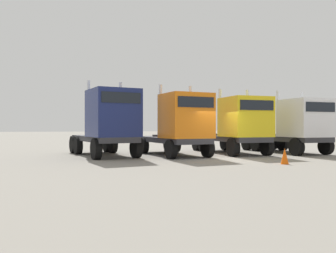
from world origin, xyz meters
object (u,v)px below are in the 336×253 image
(semi_truck_yellow, at_px, (239,125))
(semi_truck_white, at_px, (297,126))
(traffic_cone_near, at_px, (285,156))
(semi_truck_navy, at_px, (109,122))
(semi_truck_orange, at_px, (180,125))

(semi_truck_yellow, height_order, semi_truck_white, semi_truck_yellow)
(semi_truck_white, xyz_separation_m, traffic_cone_near, (-4.22, -5.20, -1.38))
(semi_truck_yellow, bearing_deg, semi_truck_navy, -95.39)
(semi_truck_navy, height_order, semi_truck_white, semi_truck_navy)
(semi_truck_navy, xyz_separation_m, traffic_cone_near, (7.30, -5.74, -1.59))
(semi_truck_white, bearing_deg, semi_truck_yellow, -101.19)
(semi_truck_orange, relative_size, semi_truck_white, 1.03)
(semi_truck_white, bearing_deg, semi_truck_orange, -95.51)
(semi_truck_navy, xyz_separation_m, semi_truck_orange, (3.89, -0.65, -0.16))
(semi_truck_white, relative_size, traffic_cone_near, 9.08)
(semi_truck_navy, relative_size, traffic_cone_near, 9.21)
(semi_truck_white, distance_m, traffic_cone_near, 6.84)
(semi_truck_navy, distance_m, semi_truck_yellow, 7.75)
(semi_truck_orange, distance_m, semi_truck_white, 7.64)
(semi_truck_white, height_order, traffic_cone_near, semi_truck_white)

